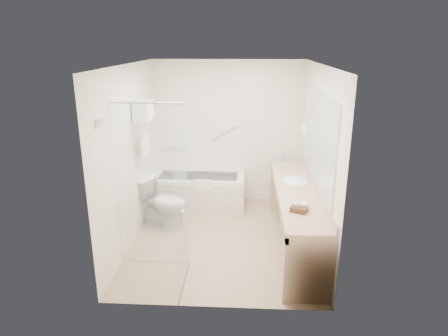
# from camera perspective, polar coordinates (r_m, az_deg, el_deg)

# --- Properties ---
(floor) EXTENTS (3.20, 3.20, 0.00)m
(floor) POSITION_cam_1_polar(r_m,az_deg,el_deg) (6.00, -0.16, -10.01)
(floor) COLOR tan
(floor) RESTS_ON ground
(ceiling) EXTENTS (2.60, 3.20, 0.10)m
(ceiling) POSITION_cam_1_polar(r_m,az_deg,el_deg) (5.32, -0.19, 14.56)
(ceiling) COLOR white
(ceiling) RESTS_ON wall_back
(wall_back) EXTENTS (2.60, 0.10, 2.50)m
(wall_back) POSITION_cam_1_polar(r_m,az_deg,el_deg) (7.08, 0.59, 5.13)
(wall_back) COLOR silver
(wall_back) RESTS_ON ground
(wall_front) EXTENTS (2.60, 0.10, 2.50)m
(wall_front) POSITION_cam_1_polar(r_m,az_deg,el_deg) (4.02, -1.51, -4.84)
(wall_front) COLOR silver
(wall_front) RESTS_ON ground
(wall_left) EXTENTS (0.10, 3.20, 2.50)m
(wall_left) POSITION_cam_1_polar(r_m,az_deg,el_deg) (5.75, -13.21, 1.68)
(wall_left) COLOR silver
(wall_left) RESTS_ON ground
(wall_right) EXTENTS (0.10, 3.20, 2.50)m
(wall_right) POSITION_cam_1_polar(r_m,az_deg,el_deg) (5.61, 13.20, 1.28)
(wall_right) COLOR silver
(wall_right) RESTS_ON ground
(bathtub) EXTENTS (1.60, 0.73, 0.59)m
(bathtub) POSITION_cam_1_polar(r_m,az_deg,el_deg) (7.06, -3.63, -3.22)
(bathtub) COLOR silver
(bathtub) RESTS_ON floor
(grab_bar_short) EXTENTS (0.40, 0.03, 0.03)m
(grab_bar_short) POSITION_cam_1_polar(r_m,az_deg,el_deg) (7.22, -7.00, 2.79)
(grab_bar_short) COLOR silver
(grab_bar_short) RESTS_ON wall_back
(grab_bar_long) EXTENTS (0.53, 0.03, 0.33)m
(grab_bar_long) POSITION_cam_1_polar(r_m,az_deg,el_deg) (7.04, 0.17, 5.07)
(grab_bar_long) COLOR silver
(grab_bar_long) RESTS_ON wall_back
(shower_enclosure) EXTENTS (0.96, 0.91, 2.11)m
(shower_enclosure) POSITION_cam_1_polar(r_m,az_deg,el_deg) (4.80, -8.38, -3.58)
(shower_enclosure) COLOR silver
(shower_enclosure) RESTS_ON floor
(towel_shelf) EXTENTS (0.24, 0.55, 0.81)m
(towel_shelf) POSITION_cam_1_polar(r_m,az_deg,el_deg) (5.94, -11.42, 7.29)
(towel_shelf) COLOR silver
(towel_shelf) RESTS_ON wall_left
(vanity_counter) EXTENTS (0.55, 2.70, 0.95)m
(vanity_counter) POSITION_cam_1_polar(r_m,az_deg,el_deg) (5.63, 10.25, -5.06)
(vanity_counter) COLOR tan
(vanity_counter) RESTS_ON floor
(sink) EXTENTS (0.40, 0.52, 0.14)m
(sink) POSITION_cam_1_polar(r_m,az_deg,el_deg) (5.94, 10.19, -1.97)
(sink) COLOR silver
(sink) RESTS_ON vanity_counter
(faucet) EXTENTS (0.03, 0.03, 0.14)m
(faucet) POSITION_cam_1_polar(r_m,az_deg,el_deg) (5.92, 11.64, -0.99)
(faucet) COLOR silver
(faucet) RESTS_ON vanity_counter
(mirror) EXTENTS (0.02, 2.00, 1.20)m
(mirror) POSITION_cam_1_polar(r_m,az_deg,el_deg) (5.39, 13.58, 3.88)
(mirror) COLOR #A6AAB2
(mirror) RESTS_ON wall_right
(hairdryer_unit) EXTENTS (0.08, 0.10, 0.18)m
(hairdryer_unit) POSITION_cam_1_polar(r_m,az_deg,el_deg) (6.56, 11.39, 5.56)
(hairdryer_unit) COLOR white
(hairdryer_unit) RESTS_ON wall_right
(toilet) EXTENTS (0.90, 0.69, 0.78)m
(toilet) POSITION_cam_1_polar(r_m,az_deg,el_deg) (6.30, -8.66, -4.93)
(toilet) COLOR silver
(toilet) RESTS_ON floor
(amenity_basket) EXTENTS (0.23, 0.19, 0.06)m
(amenity_basket) POSITION_cam_1_polar(r_m,az_deg,el_deg) (4.84, 10.62, -5.84)
(amenity_basket) COLOR #4F301C
(amenity_basket) RESTS_ON vanity_counter
(soap_bottle_a) EXTENTS (0.06, 0.13, 0.06)m
(soap_bottle_a) POSITION_cam_1_polar(r_m,az_deg,el_deg) (4.91, 10.35, -5.53)
(soap_bottle_a) COLOR white
(soap_bottle_a) RESTS_ON vanity_counter
(soap_bottle_b) EXTENTS (0.12, 0.14, 0.11)m
(soap_bottle_b) POSITION_cam_1_polar(r_m,az_deg,el_deg) (4.95, 11.63, -5.13)
(soap_bottle_b) COLOR white
(soap_bottle_b) RESTS_ON vanity_counter
(water_bottle_left) EXTENTS (0.06, 0.06, 0.18)m
(water_bottle_left) POSITION_cam_1_polar(r_m,az_deg,el_deg) (6.40, 8.71, 0.63)
(water_bottle_left) COLOR silver
(water_bottle_left) RESTS_ON vanity_counter
(water_bottle_mid) EXTENTS (0.05, 0.05, 0.17)m
(water_bottle_mid) POSITION_cam_1_polar(r_m,az_deg,el_deg) (6.70, 8.28, 1.37)
(water_bottle_mid) COLOR silver
(water_bottle_mid) RESTS_ON vanity_counter
(water_bottle_right) EXTENTS (0.06, 0.06, 0.19)m
(water_bottle_right) POSITION_cam_1_polar(r_m,az_deg,el_deg) (6.37, 8.27, 0.62)
(water_bottle_right) COLOR silver
(water_bottle_right) RESTS_ON vanity_counter
(drinking_glass_near) EXTENTS (0.09, 0.09, 0.09)m
(drinking_glass_near) POSITION_cam_1_polar(r_m,az_deg,el_deg) (6.35, 9.37, 0.11)
(drinking_glass_near) COLOR silver
(drinking_glass_near) RESTS_ON vanity_counter
(drinking_glass_far) EXTENTS (0.08, 0.08, 0.10)m
(drinking_glass_far) POSITION_cam_1_polar(r_m,az_deg,el_deg) (6.36, 8.53, 0.19)
(drinking_glass_far) COLOR silver
(drinking_glass_far) RESTS_ON vanity_counter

